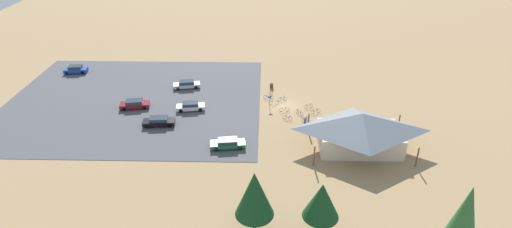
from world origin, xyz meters
name	(u,v)px	position (x,y,z in m)	size (l,w,h in m)	color
ground	(284,105)	(0.00, 0.00, 0.00)	(160.00, 160.00, 0.00)	#9E7F56
parking_lot_asphalt	(135,100)	(25.09, -1.22, 0.03)	(42.15, 35.35, 0.05)	#4C4C51
bike_pavilion	(360,129)	(-9.76, 12.54, 3.04)	(13.45, 9.02, 5.36)	beige
trash_bin	(272,86)	(1.99, -6.67, 0.45)	(0.60, 0.60, 0.90)	brown
lot_sign	(270,100)	(2.37, 0.89, 1.41)	(0.56, 0.08, 2.20)	#99999E
pine_far_east	(466,212)	(-15.49, 31.55, 5.43)	(2.75, 2.75, 8.36)	brown
pine_west	(254,194)	(4.07, 28.93, 5.00)	(3.99, 3.99, 7.56)	brown
pine_center	(322,201)	(-2.56, 29.25, 4.55)	(3.69, 3.69, 6.57)	brown
bicycle_white_mid_cluster	(309,106)	(-3.97, 0.89, 0.35)	(1.43, 0.92, 0.74)	black
bicycle_red_lone_west	(316,111)	(-4.91, 2.69, 0.37)	(1.60, 0.82, 0.85)	black
bicycle_green_yard_center	(287,118)	(-0.35, 4.80, 0.35)	(1.50, 0.70, 0.75)	black
bicycle_yellow_by_bin	(284,110)	(0.01, 2.16, 0.35)	(1.64, 0.48, 0.78)	black
bicycle_blue_back_row	(282,99)	(0.27, -1.62, 0.34)	(1.53, 0.63, 0.81)	black
bicycle_silver_front_row	(274,103)	(1.68, -0.20, 0.35)	(1.72, 0.50, 0.77)	black
bicycle_orange_yard_front	(271,91)	(2.05, -4.67, 0.35)	(0.72, 1.59, 0.81)	black
bicycle_teal_trailside	(269,97)	(2.54, -2.27, 0.37)	(1.70, 0.48, 0.81)	black
bicycle_purple_edge_south	(306,119)	(-3.11, 5.32, 0.35)	(1.28, 1.08, 0.76)	black
bicycle_black_yard_left	(300,113)	(-2.34, 3.15, 0.35)	(1.09, 1.35, 0.77)	black
car_silver_mid_lot	(187,84)	(17.10, -6.34, 0.72)	(4.92, 2.63, 1.34)	#BCBCC1
car_green_front_row	(228,143)	(8.18, 12.94, 0.71)	(4.98, 2.41, 1.31)	#1E6B3D
car_white_end_stall	(191,106)	(15.06, 2.05, 0.71)	(4.72, 2.41, 1.32)	white
car_maroon_second_row	(135,104)	(24.23, 1.54, 0.74)	(4.90, 2.63, 1.38)	maroon
car_blue_by_curb	(76,69)	(39.58, -12.66, 0.77)	(4.39, 2.35, 1.46)	#1E42B2
car_black_back_corner	(159,121)	(19.03, 7.09, 0.72)	(4.89, 2.31, 1.35)	black
visitor_crossing_yard	(305,122)	(-2.87, 7.13, 0.94)	(0.36, 0.38, 1.78)	#2D3347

